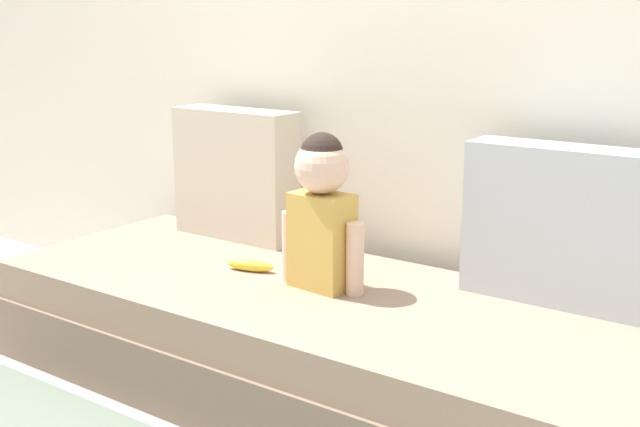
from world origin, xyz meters
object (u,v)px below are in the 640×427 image
(toddler, at_px, (322,206))
(throw_pillow_right, at_px, (562,226))
(couch, at_px, (323,343))
(banana, at_px, (250,265))
(throw_pillow_left, at_px, (236,174))

(toddler, bearing_deg, throw_pillow_right, 24.78)
(couch, bearing_deg, toddler, 129.45)
(throw_pillow_right, bearing_deg, toddler, -155.22)
(couch, relative_size, toddler, 4.67)
(couch, distance_m, banana, 0.37)
(throw_pillow_right, height_order, toddler, toddler)
(couch, bearing_deg, throw_pillow_left, 152.75)
(couch, height_order, throw_pillow_left, throw_pillow_left)
(toddler, bearing_deg, throw_pillow_left, 153.80)
(throw_pillow_right, relative_size, toddler, 1.16)
(couch, relative_size, banana, 13.76)
(couch, bearing_deg, banana, 176.71)
(couch, height_order, throw_pillow_right, throw_pillow_right)
(throw_pillow_left, relative_size, banana, 3.03)
(throw_pillow_left, bearing_deg, toddler, -26.20)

